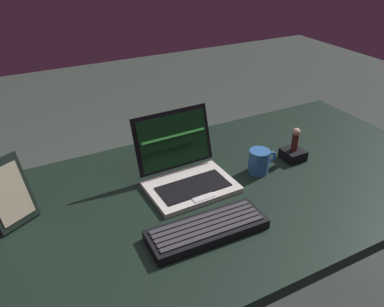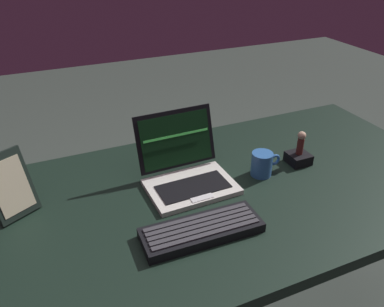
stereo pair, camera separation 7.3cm
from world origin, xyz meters
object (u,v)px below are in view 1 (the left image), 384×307
Objects in this scene: figurine at (295,138)px; photo_frame at (8,194)px; external_keyboard at (207,229)px; coffee_mug at (259,161)px; laptop_front at (186,172)px; figurine_stand at (293,154)px.

photo_frame is at bearing 174.24° from figurine.
coffee_mug reaches higher than external_keyboard.
figurine_stand is at bearing -5.64° from laptop_front.
coffee_mug is at bearing -175.59° from figurine.
laptop_front reaches higher than coffee_mug.
external_keyboard is at bearing -103.30° from laptop_front.
figurine_stand reaches higher than external_keyboard.
figurine is at bearing 23.24° from external_keyboard.
figurine is (0.42, -0.04, 0.04)m from laptop_front.
figurine_stand is at bearing -172.87° from figurine.
photo_frame reaches higher than external_keyboard.
coffee_mug is (-0.16, -0.01, 0.02)m from figurine_stand.
figurine_stand is 0.16m from coffee_mug.
photo_frame is 0.94m from figurine.
laptop_front is 2.60× the size of coffee_mug.
laptop_front is 3.23× the size of figurine.
laptop_front reaches higher than external_keyboard.
laptop_front is 0.52m from photo_frame.
figurine reaches higher than external_keyboard.
coffee_mug is at bearing -7.87° from photo_frame.
laptop_front reaches higher than figurine.
figurine is at bearing 7.13° from figurine_stand.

